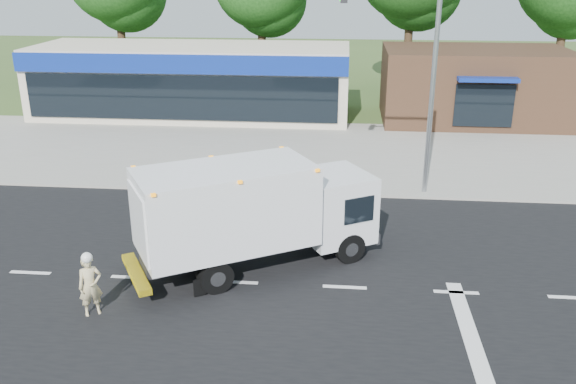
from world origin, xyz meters
name	(u,v)px	position (x,y,z in m)	size (l,w,h in m)	color
ground	(345,288)	(0.00, 0.00, 0.00)	(120.00, 120.00, 0.00)	#385123
road_asphalt	(345,287)	(0.00, 0.00, 0.00)	(60.00, 14.00, 0.02)	black
sidewalk	(346,185)	(0.00, 8.20, 0.06)	(60.00, 2.40, 0.12)	gray
parking_apron	(346,146)	(0.00, 14.00, 0.01)	(60.00, 9.00, 0.02)	gray
lane_markings	(398,316)	(1.35, -1.35, 0.02)	(55.20, 7.00, 0.01)	silver
ems_box_truck	(253,209)	(-2.66, 1.00, 1.83)	(7.29, 5.50, 3.17)	black
emergency_worker	(90,284)	(-6.34, -1.93, 0.85)	(0.70, 0.64, 1.72)	#C8B785
retail_strip_mall	(193,80)	(-9.00, 19.93, 2.01)	(18.00, 6.20, 4.00)	beige
brown_storefront	(474,85)	(7.00, 19.98, 2.00)	(10.00, 6.70, 4.00)	#382316
traffic_signal_pole	(416,65)	(2.35, 7.60, 4.92)	(3.51, 0.25, 8.00)	gray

